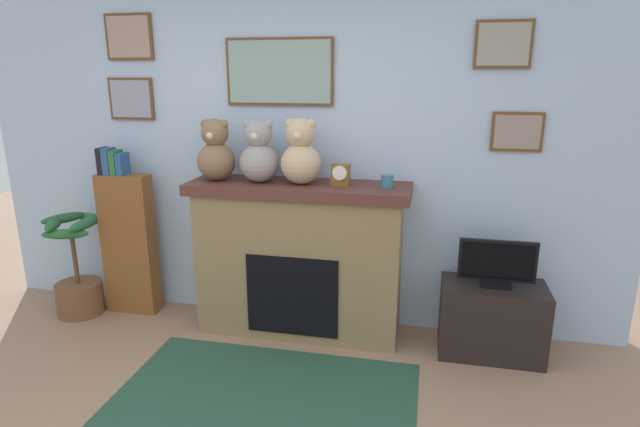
# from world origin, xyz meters

# --- Properties ---
(back_wall) EXTENTS (5.20, 0.15, 2.60)m
(back_wall) POSITION_xyz_m (-0.00, 2.00, 1.31)
(back_wall) COLOR #B3C9EB
(back_wall) RESTS_ON ground_plane
(fireplace) EXTENTS (1.65, 0.53, 1.19)m
(fireplace) POSITION_xyz_m (0.14, 1.70, 0.60)
(fireplace) COLOR #8E724C
(fireplace) RESTS_ON ground_plane
(bookshelf) EXTENTS (0.43, 0.16, 1.40)m
(bookshelf) POSITION_xyz_m (-1.34, 1.74, 0.64)
(bookshelf) COLOR brown
(bookshelf) RESTS_ON ground_plane
(potted_plant) EXTENTS (0.49, 0.53, 0.85)m
(potted_plant) POSITION_xyz_m (-1.75, 1.60, 0.32)
(potted_plant) COLOR brown
(potted_plant) RESTS_ON ground_plane
(tv_stand) EXTENTS (0.72, 0.40, 0.53)m
(tv_stand) POSITION_xyz_m (1.58, 1.64, 0.26)
(tv_stand) COLOR black
(tv_stand) RESTS_ON ground_plane
(television) EXTENTS (0.53, 0.14, 0.33)m
(television) POSITION_xyz_m (1.58, 1.64, 0.69)
(television) COLOR black
(television) RESTS_ON tv_stand
(area_rug) EXTENTS (1.89, 1.14, 0.01)m
(area_rug) POSITION_xyz_m (0.14, 0.79, 0.00)
(area_rug) COLOR #284C3A
(area_rug) RESTS_ON ground_plane
(candle_jar) EXTENTS (0.09, 0.09, 0.09)m
(candle_jar) POSITION_xyz_m (0.79, 1.69, 1.24)
(candle_jar) COLOR teal
(candle_jar) RESTS_ON fireplace
(mantel_clock) EXTENTS (0.13, 0.10, 0.15)m
(mantel_clock) POSITION_xyz_m (0.46, 1.68, 1.27)
(mantel_clock) COLOR brown
(mantel_clock) RESTS_ON fireplace
(teddy_bear_brown) EXTENTS (0.29, 0.29, 0.46)m
(teddy_bear_brown) POSITION_xyz_m (-0.49, 1.69, 1.40)
(teddy_bear_brown) COLOR #866348
(teddy_bear_brown) RESTS_ON fireplace
(teddy_bear_grey) EXTENTS (0.29, 0.29, 0.46)m
(teddy_bear_grey) POSITION_xyz_m (-0.15, 1.69, 1.40)
(teddy_bear_grey) COLOR #9C9293
(teddy_bear_grey) RESTS_ON fireplace
(teddy_bear_tan) EXTENTS (0.30, 0.30, 0.48)m
(teddy_bear_tan) POSITION_xyz_m (0.16, 1.69, 1.40)
(teddy_bear_tan) COLOR #CEAE87
(teddy_bear_tan) RESTS_ON fireplace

